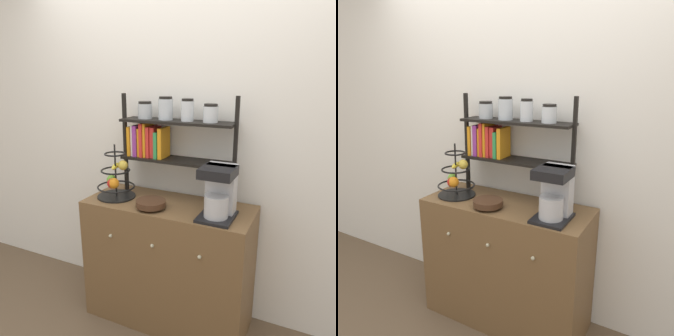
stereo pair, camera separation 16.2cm
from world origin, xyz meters
TOP-DOWN VIEW (x-y plane):
  - wall_back at (0.00, 0.51)m, footprint 7.00×0.05m
  - sideboard at (0.00, 0.23)m, footprint 1.16×0.48m
  - coffee_maker at (0.37, 0.17)m, footprint 0.21×0.26m
  - fruit_stand at (-0.40, 0.20)m, footprint 0.27×0.27m
  - wooden_bowl at (-0.07, 0.11)m, footprint 0.20×0.20m
  - shelf_hutch at (-0.09, 0.37)m, footprint 0.85×0.20m

SIDE VIEW (x-z plane):
  - sideboard at x=0.00m, z-range 0.00..0.91m
  - wooden_bowl at x=-0.07m, z-range 0.91..0.97m
  - fruit_stand at x=-0.40m, z-range 0.84..1.23m
  - coffee_maker at x=0.37m, z-range 0.91..1.23m
  - wall_back at x=0.00m, z-range 0.00..2.60m
  - shelf_hutch at x=-0.09m, z-range 1.00..1.72m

